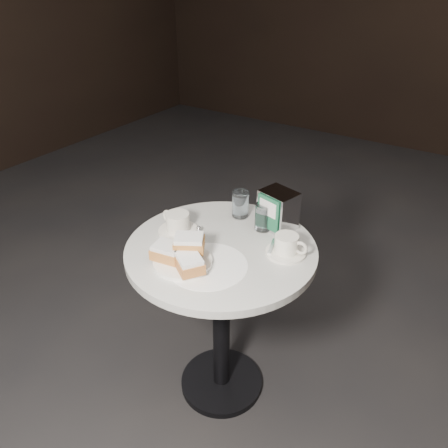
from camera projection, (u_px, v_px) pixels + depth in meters
The scene contains 9 objects.
ground at pixel (222, 383), 1.97m from camera, with size 7.00×7.00×0.00m, color black.
cafe_table at pixel (221, 289), 1.69m from camera, with size 0.70×0.70×0.74m.
sugar_spill at pixel (207, 265), 1.49m from camera, with size 0.28×0.28×0.00m, color white.
beignet_plate at pixel (182, 256), 1.48m from camera, with size 0.23×0.23×0.10m.
coffee_cup_left at pixel (178, 224), 1.66m from camera, with size 0.18×0.18×0.08m.
coffee_cup_right at pixel (287, 246), 1.53m from camera, with size 0.16×0.15×0.07m.
water_glass_left at pixel (240, 204), 1.76m from camera, with size 0.08×0.08×0.11m.
water_glass_right at pixel (263, 217), 1.67m from camera, with size 0.08×0.08×0.11m.
napkin_dispenser at pixel (278, 210), 1.67m from camera, with size 0.15×0.14×0.15m.
Camera 1 is at (0.74, -1.10, 1.63)m, focal length 35.00 mm.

